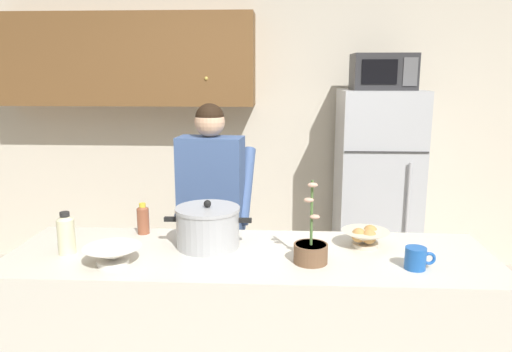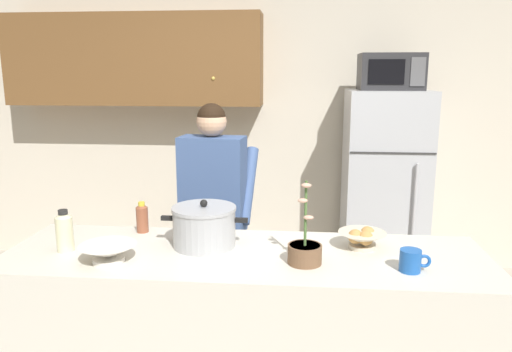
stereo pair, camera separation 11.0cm
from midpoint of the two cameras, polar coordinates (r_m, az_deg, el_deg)
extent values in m
cube|color=beige|center=(4.46, 2.84, 6.28)|extent=(6.00, 0.12, 2.60)
cube|color=brown|center=(4.43, -13.33, 13.03)|extent=(2.21, 0.34, 0.77)
sphere|color=gold|center=(4.09, -4.22, 11.28)|extent=(0.03, 0.03, 0.03)
cube|color=silver|center=(2.50, 0.07, -18.87)|extent=(2.24, 0.68, 0.92)
cube|color=#B7BABF|center=(4.16, 15.37, -1.50)|extent=(0.64, 0.64, 1.61)
cube|color=#333333|center=(3.78, 16.49, 2.58)|extent=(0.63, 0.01, 0.01)
cylinder|color=#B2B2B7|center=(3.88, 18.73, -3.88)|extent=(0.02, 0.02, 0.72)
cube|color=#2D2D30|center=(4.03, 16.17, 11.59)|extent=(0.48, 0.36, 0.28)
cube|color=black|center=(3.84, 15.78, 11.62)|extent=(0.26, 0.01, 0.18)
cube|color=#59595B|center=(3.89, 19.15, 11.41)|extent=(0.11, 0.01, 0.21)
cylinder|color=#33384C|center=(3.24, -2.64, -12.93)|extent=(0.11, 0.11, 0.76)
cylinder|color=#33384C|center=(3.27, -5.05, -12.70)|extent=(0.11, 0.11, 0.76)
cube|color=#3F598C|center=(3.03, -4.03, -1.05)|extent=(0.41, 0.24, 0.60)
sphere|color=#D8A884|center=(2.97, -4.14, 6.35)|extent=(0.18, 0.18, 0.18)
sphere|color=black|center=(2.96, -4.15, 6.79)|extent=(0.17, 0.17, 0.17)
cylinder|color=#3F598C|center=(3.10, 0.08, -1.09)|extent=(0.12, 0.36, 0.46)
cylinder|color=#3F598C|center=(3.20, -6.88, -0.77)|extent=(0.12, 0.36, 0.46)
cylinder|color=#ADAFB5|center=(2.37, -4.72, -6.07)|extent=(0.30, 0.30, 0.18)
cylinder|color=#ADAFB5|center=(2.34, -4.76, -3.80)|extent=(0.31, 0.31, 0.02)
sphere|color=black|center=(2.33, -4.77, -3.19)|extent=(0.04, 0.04, 0.04)
cube|color=black|center=(2.39, -9.00, -4.87)|extent=(0.06, 0.02, 0.02)
cube|color=black|center=(2.33, -0.36, -5.18)|extent=(0.06, 0.02, 0.02)
cylinder|color=#1E59B2|center=(2.20, 18.93, -9.32)|extent=(0.09, 0.09, 0.10)
torus|color=#1E59B2|center=(2.21, 20.38, -9.29)|extent=(0.06, 0.01, 0.06)
cylinder|color=beige|center=(2.42, 13.50, -7.97)|extent=(0.13, 0.13, 0.02)
cone|color=beige|center=(2.41, 13.54, -7.08)|extent=(0.23, 0.23, 0.06)
sphere|color=tan|center=(2.37, 12.82, -6.91)|extent=(0.07, 0.07, 0.07)
sphere|color=tan|center=(2.43, 14.14, -6.53)|extent=(0.07, 0.07, 0.07)
sphere|color=tan|center=(2.36, 13.97, -7.05)|extent=(0.07, 0.07, 0.07)
cylinder|color=white|center=(2.27, -15.47, -9.39)|extent=(0.14, 0.14, 0.02)
cone|color=white|center=(2.26, -15.53, -8.45)|extent=(0.25, 0.25, 0.06)
cylinder|color=brown|center=(2.62, -11.95, -5.01)|extent=(0.06, 0.06, 0.13)
cone|color=brown|center=(2.60, -12.03, -3.39)|extent=(0.06, 0.06, 0.02)
cylinder|color=gold|center=(2.60, -12.03, -3.20)|extent=(0.03, 0.03, 0.02)
cylinder|color=beige|center=(2.45, -20.21, -6.38)|extent=(0.08, 0.08, 0.16)
cone|color=beige|center=(2.42, -20.37, -4.25)|extent=(0.08, 0.08, 0.03)
cylinder|color=#262626|center=(2.42, -20.39, -3.95)|extent=(0.04, 0.04, 0.02)
cylinder|color=brown|center=(2.18, 7.15, -9.03)|extent=(0.15, 0.15, 0.09)
cylinder|color=#38281E|center=(2.17, 7.18, -8.08)|extent=(0.14, 0.14, 0.01)
cylinder|color=#4C7238|center=(2.12, 7.28, -4.36)|extent=(0.01, 0.03, 0.29)
ellipsoid|color=#D8A58C|center=(2.12, 7.63, -4.83)|extent=(0.04, 0.03, 0.02)
ellipsoid|color=#D8A58C|center=(2.11, 6.96, -2.87)|extent=(0.04, 0.03, 0.02)
ellipsoid|color=#D8A58C|center=(2.07, 7.40, -1.11)|extent=(0.04, 0.03, 0.02)
camera|label=1|loc=(0.05, -88.86, 0.24)|focal=34.32mm
camera|label=2|loc=(0.05, 91.14, -0.24)|focal=34.32mm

